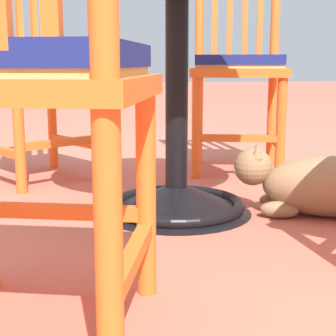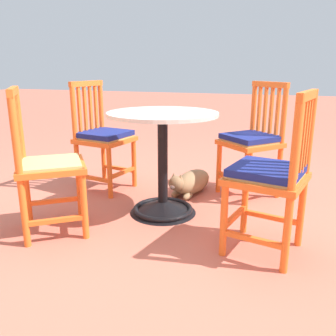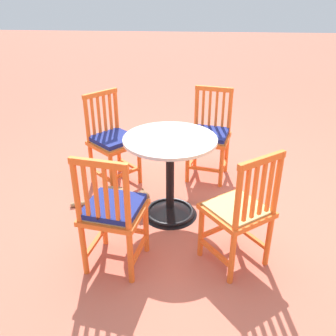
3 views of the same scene
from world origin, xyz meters
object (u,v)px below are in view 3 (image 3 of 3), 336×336
(cafe_table, at_px, (170,186))
(orange_chair_near_fence, at_px, (209,136))
(orange_chair_by_planter, at_px, (113,141))
(orange_chair_facing_out, at_px, (113,212))
(tabby_cat, at_px, (121,198))
(orange_chair_tucked_in, at_px, (240,212))

(cafe_table, bearing_deg, orange_chair_near_fence, 155.27)
(orange_chair_by_planter, bearing_deg, orange_chair_facing_out, 11.67)
(orange_chair_by_planter, bearing_deg, tabby_cat, 17.92)
(orange_chair_tucked_in, bearing_deg, orange_chair_facing_out, -84.78)
(orange_chair_near_fence, distance_m, tabby_cat, 1.09)
(cafe_table, distance_m, orange_chair_tucked_in, 0.79)
(orange_chair_facing_out, bearing_deg, cafe_table, 152.11)
(tabby_cat, bearing_deg, orange_chair_tucked_in, 55.61)
(orange_chair_near_fence, relative_size, tabby_cat, 1.22)
(orange_chair_facing_out, height_order, orange_chair_tucked_in, same)
(orange_chair_by_planter, distance_m, orange_chair_tucked_in, 1.59)
(cafe_table, height_order, orange_chair_near_fence, orange_chair_near_fence)
(orange_chair_by_planter, bearing_deg, orange_chair_tucked_in, 44.67)
(orange_chair_by_planter, distance_m, orange_chair_near_fence, 0.96)
(orange_chair_facing_out, bearing_deg, tabby_cat, -172.45)
(orange_chair_facing_out, height_order, orange_chair_near_fence, same)
(cafe_table, relative_size, tabby_cat, 1.02)
(orange_chair_tucked_in, xyz_separation_m, tabby_cat, (-0.66, -0.96, -0.34))
(orange_chair_facing_out, relative_size, tabby_cat, 1.22)
(orange_chair_facing_out, height_order, tabby_cat, orange_chair_facing_out)
(tabby_cat, bearing_deg, orange_chair_facing_out, 7.55)
(cafe_table, distance_m, orange_chair_near_fence, 0.84)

